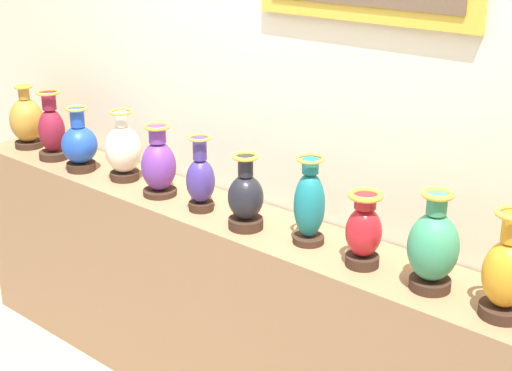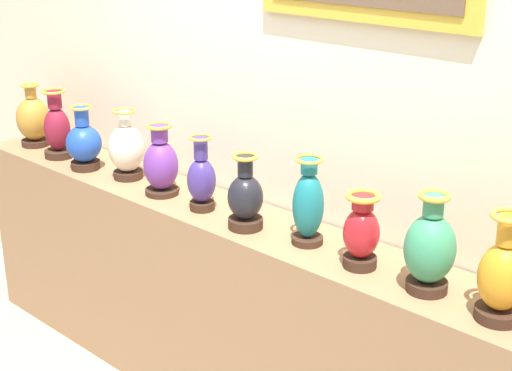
{
  "view_description": "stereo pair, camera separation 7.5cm",
  "coord_description": "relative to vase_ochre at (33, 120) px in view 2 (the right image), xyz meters",
  "views": [
    {
      "loc": [
        1.98,
        -2.25,
        2.3
      ],
      "look_at": [
        0.0,
        0.0,
        1.18
      ],
      "focal_mm": 53.16,
      "sensor_mm": 36.0,
      "label": 1
    },
    {
      "loc": [
        2.04,
        -2.2,
        2.3
      ],
      "look_at": [
        0.0,
        0.0,
        1.18
      ],
      "focal_mm": 53.16,
      "sensor_mm": 36.0,
      "label": 2
    }
  ],
  "objects": [
    {
      "name": "vase_jade",
      "position": [
        2.55,
        -0.01,
        0.01
      ],
      "size": [
        0.18,
        0.18,
        0.37
      ],
      "color": "#382319",
      "rests_on": "display_shelf"
    },
    {
      "name": "vase_sapphire",
      "position": [
        0.55,
        -0.05,
        -0.01
      ],
      "size": [
        0.18,
        0.18,
        0.33
      ],
      "color": "#382319",
      "rests_on": "display_shelf"
    },
    {
      "name": "vase_ochre",
      "position": [
        0.0,
        0.0,
        0.0
      ],
      "size": [
        0.19,
        0.19,
        0.36
      ],
      "color": "#382319",
      "rests_on": "display_shelf"
    },
    {
      "name": "vase_amber",
      "position": [
        2.82,
        -0.03,
        0.01
      ],
      "size": [
        0.16,
        0.16,
        0.38
      ],
      "color": "#382319",
      "rests_on": "display_shelf"
    },
    {
      "name": "vase_violet",
      "position": [
        1.12,
        -0.02,
        -0.0
      ],
      "size": [
        0.16,
        0.16,
        0.34
      ],
      "color": "#382319",
      "rests_on": "display_shelf"
    },
    {
      "name": "vase_teal",
      "position": [
        1.98,
        0.01,
        0.01
      ],
      "size": [
        0.13,
        0.13,
        0.36
      ],
      "color": "#382319",
      "rests_on": "display_shelf"
    },
    {
      "name": "vase_onyx",
      "position": [
        1.69,
        -0.04,
        -0.02
      ],
      "size": [
        0.15,
        0.15,
        0.33
      ],
      "color": "#382319",
      "rests_on": "display_shelf"
    },
    {
      "name": "back_wall",
      "position": [
        1.7,
        0.28,
        0.32
      ],
      "size": [
        6.14,
        0.14,
        2.93
      ],
      "color": "beige",
      "rests_on": "ground_plane"
    },
    {
      "name": "vase_ivory",
      "position": [
        0.83,
        0.01,
        0.0
      ],
      "size": [
        0.18,
        0.18,
        0.35
      ],
      "color": "#382319",
      "rests_on": "display_shelf"
    },
    {
      "name": "display_shelf",
      "position": [
        1.69,
        0.02,
        -0.66
      ],
      "size": [
        3.79,
        0.4,
        1.01
      ],
      "primitive_type": "cube",
      "color": "#99704C",
      "rests_on": "ground_plane"
    },
    {
      "name": "vase_burgundy",
      "position": [
        0.28,
        -0.03,
        0.0
      ],
      "size": [
        0.16,
        0.16,
        0.37
      ],
      "color": "#382319",
      "rests_on": "display_shelf"
    },
    {
      "name": "vase_indigo",
      "position": [
        1.41,
        -0.03,
        -0.01
      ],
      "size": [
        0.13,
        0.13,
        0.34
      ],
      "color": "#382319",
      "rests_on": "display_shelf"
    },
    {
      "name": "vase_crimson",
      "position": [
        2.26,
        -0.02,
        -0.01
      ],
      "size": [
        0.14,
        0.14,
        0.3
      ],
      "color": "#382319",
      "rests_on": "display_shelf"
    }
  ]
}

